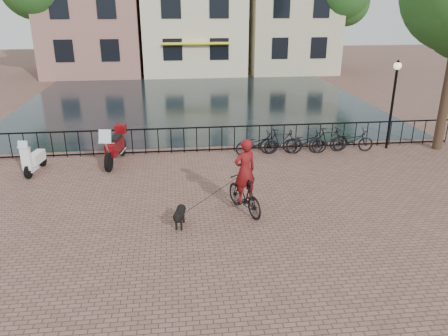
{
  "coord_description": "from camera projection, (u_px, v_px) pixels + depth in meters",
  "views": [
    {
      "loc": [
        -1.33,
        -8.42,
        5.61
      ],
      "look_at": [
        0.0,
        3.0,
        1.2
      ],
      "focal_mm": 35.0,
      "sensor_mm": 36.0,
      "label": 1
    }
  ],
  "objects": [
    {
      "name": "scooter",
      "position": [
        34.0,
        153.0,
        15.08
      ],
      "size": [
        0.63,
        1.52,
        1.37
      ],
      "rotation": [
        0.0,
        0.0,
        -0.15
      ],
      "color": "white",
      "rests_on": "ground"
    },
    {
      "name": "dog",
      "position": [
        180.0,
        216.0,
        11.51
      ],
      "size": [
        0.44,
        0.93,
        0.6
      ],
      "rotation": [
        0.0,
        0.0,
        -0.17
      ],
      "color": "black",
      "rests_on": "ground"
    },
    {
      "name": "ground",
      "position": [
        239.0,
        264.0,
        9.96
      ],
      "size": [
        100.0,
        100.0,
        0.0
      ],
      "primitive_type": "plane",
      "color": "brown",
      "rests_on": "ground"
    },
    {
      "name": "motorcycle",
      "position": [
        115.0,
        143.0,
        15.87
      ],
      "size": [
        0.89,
        2.27,
        1.58
      ],
      "rotation": [
        0.0,
        0.0,
        -0.17
      ],
      "color": "maroon",
      "rests_on": "ground"
    },
    {
      "name": "parked_bike_4",
      "position": [
        351.0,
        140.0,
        17.27
      ],
      "size": [
        1.77,
        0.79,
        0.9
      ],
      "primitive_type": "imported",
      "rotation": [
        0.0,
        0.0,
        1.46
      ],
      "color": "black",
      "rests_on": "ground"
    },
    {
      "name": "canal_water",
      "position": [
        196.0,
        102.0,
        26.01
      ],
      "size": [
        20.0,
        20.0,
        0.0
      ],
      "primitive_type": "plane",
      "color": "black",
      "rests_on": "ground"
    },
    {
      "name": "cyclist",
      "position": [
        245.0,
        181.0,
        12.09
      ],
      "size": [
        1.15,
        1.91,
        2.52
      ],
      "rotation": [
        0.0,
        0.0,
        3.51
      ],
      "color": "black",
      "rests_on": "ground"
    },
    {
      "name": "railing",
      "position": [
        209.0,
        139.0,
        17.2
      ],
      "size": [
        20.0,
        0.05,
        1.02
      ],
      "color": "black",
      "rests_on": "ground"
    },
    {
      "name": "parked_bike_2",
      "position": [
        305.0,
        142.0,
        17.06
      ],
      "size": [
        1.77,
        0.77,
        0.9
      ],
      "primitive_type": "imported",
      "rotation": [
        0.0,
        0.0,
        1.47
      ],
      "color": "black",
      "rests_on": "ground"
    },
    {
      "name": "parked_bike_0",
      "position": [
        257.0,
        144.0,
        16.86
      ],
      "size": [
        1.77,
        0.78,
        0.9
      ],
      "primitive_type": "imported",
      "rotation": [
        0.0,
        0.0,
        1.68
      ],
      "color": "black",
      "rests_on": "ground"
    },
    {
      "name": "lamp_post",
      "position": [
        394.0,
        90.0,
        16.94
      ],
      "size": [
        0.3,
        0.3,
        3.45
      ],
      "color": "black",
      "rests_on": "ground"
    },
    {
      "name": "parked_bike_1",
      "position": [
        281.0,
        142.0,
        16.94
      ],
      "size": [
        1.7,
        0.63,
        1.0
      ],
      "primitive_type": "imported",
      "rotation": [
        0.0,
        0.0,
        1.47
      ],
      "color": "black",
      "rests_on": "ground"
    },
    {
      "name": "parked_bike_3",
      "position": [
        328.0,
        140.0,
        17.15
      ],
      "size": [
        1.71,
        0.67,
        1.0
      ],
      "primitive_type": "imported",
      "rotation": [
        0.0,
        0.0,
        1.69
      ],
      "color": "black",
      "rests_on": "ground"
    }
  ]
}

